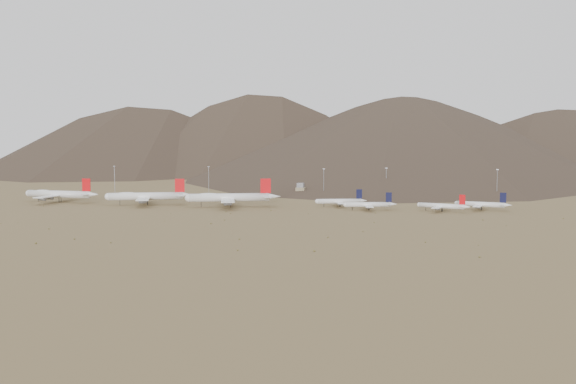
% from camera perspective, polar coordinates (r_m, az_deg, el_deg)
% --- Properties ---
extents(ground, '(3000.00, 3000.00, 0.00)m').
position_cam_1_polar(ground, '(471.01, -5.29, -1.61)').
color(ground, '#957E4D').
rests_on(ground, ground).
extents(mountain_ridge, '(4400.00, 1000.00, 300.00)m').
position_cam_1_polar(mountain_ridge, '(1357.01, 6.31, 8.96)').
color(mountain_ridge, '#4C3D2E').
rests_on(mountain_ridge, ground).
extents(widebody_west, '(67.40, 51.81, 20.01)m').
position_cam_1_polar(widebody_west, '(556.12, -19.69, -0.17)').
color(widebody_west, white).
rests_on(widebody_west, ground).
extents(widebody_centre, '(65.43, 52.34, 20.43)m').
position_cam_1_polar(widebody_centre, '(515.86, -12.48, -0.36)').
color(widebody_centre, white).
rests_on(widebody_centre, ground).
extents(widebody_east, '(70.37, 55.96, 21.67)m').
position_cam_1_polar(widebody_east, '(490.55, -5.22, -0.48)').
color(widebody_east, white).
rests_on(widebody_east, ground).
extents(narrowbody_a, '(39.34, 29.21, 13.39)m').
position_cam_1_polar(narrowbody_a, '(492.51, 4.69, -0.82)').
color(narrowbody_a, white).
rests_on(narrowbody_a, ground).
extents(narrowbody_b, '(38.86, 28.63, 13.06)m').
position_cam_1_polar(narrowbody_b, '(471.13, 7.25, -1.11)').
color(narrowbody_b, white).
rests_on(narrowbody_b, ground).
extents(narrowbody_c, '(37.69, 27.99, 12.83)m').
position_cam_1_polar(narrowbody_c, '(471.66, 13.58, -1.21)').
color(narrowbody_c, white).
rests_on(narrowbody_c, ground).
extents(narrowbody_d, '(40.23, 29.57, 13.48)m').
position_cam_1_polar(narrowbody_d, '(488.40, 16.86, -1.06)').
color(narrowbody_d, white).
rests_on(narrowbody_d, ground).
extents(control_tower, '(8.00, 8.00, 12.00)m').
position_cam_1_polar(control_tower, '(578.99, 1.13, 0.15)').
color(control_tower, gray).
rests_on(control_tower, ground).
extents(mast_far_west, '(2.00, 0.60, 25.70)m').
position_cam_1_polar(mast_far_west, '(640.44, -15.16, 1.23)').
color(mast_far_west, gray).
rests_on(mast_far_west, ground).
extents(mast_west, '(2.00, 0.60, 25.70)m').
position_cam_1_polar(mast_west, '(613.42, -7.06, 1.21)').
color(mast_west, gray).
rests_on(mast_west, ground).
extents(mast_centre, '(2.00, 0.60, 25.70)m').
position_cam_1_polar(mast_centre, '(567.10, 3.20, 0.94)').
color(mast_centre, gray).
rests_on(mast_centre, ground).
extents(mast_east, '(2.00, 0.60, 25.70)m').
position_cam_1_polar(mast_east, '(588.28, 8.72, 1.04)').
color(mast_east, gray).
rests_on(mast_east, ground).
extents(mast_far_east, '(2.00, 0.60, 25.70)m').
position_cam_1_polar(mast_far_east, '(583.91, 18.09, 0.82)').
color(mast_far_east, gray).
rests_on(mast_far_east, ground).
extents(desert_scrub, '(439.87, 174.22, 0.94)m').
position_cam_1_polar(desert_scrub, '(383.62, -8.26, -3.08)').
color(desert_scrub, olive).
rests_on(desert_scrub, ground).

